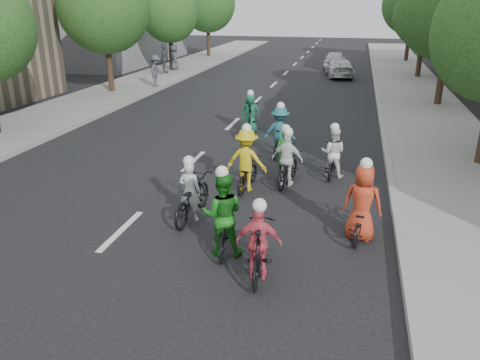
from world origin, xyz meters
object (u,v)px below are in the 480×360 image
at_px(cyclist_0, 191,196).
at_px(cyclist_4, 361,210).
at_px(cyclist_8, 287,165).
at_px(spectator_2, 174,57).
at_px(cyclist_6, 333,157).
at_px(follow_car_trail, 335,60).
at_px(follow_car_lead, 339,68).
at_px(cyclist_3, 260,247).
at_px(spectator_1, 164,59).
at_px(cyclist_9, 251,116).
at_px(cyclist_2, 247,165).
at_px(spectator_0, 156,71).
at_px(cyclist_1, 223,220).
at_px(cyclist_5, 285,158).
at_px(cyclist_7, 280,136).

xyz_separation_m(cyclist_0, cyclist_4, (3.86, -0.05, 0.09)).
distance_m(cyclist_8, spectator_2, 22.80).
xyz_separation_m(cyclist_6, follow_car_trail, (-1.16, 23.60, 0.07)).
height_order(cyclist_8, follow_car_lead, cyclist_8).
bearing_deg(cyclist_4, follow_car_trail, -76.99).
relative_size(cyclist_0, spectator_2, 1.15).
xyz_separation_m(cyclist_3, spectator_1, (-11.29, 23.00, 0.50)).
bearing_deg(cyclist_9, cyclist_2, 94.99).
xyz_separation_m(cyclist_4, cyclist_6, (-0.81, 3.77, -0.08)).
xyz_separation_m(cyclist_4, follow_car_lead, (-1.46, 23.11, -0.06)).
height_order(cyclist_4, cyclist_6, cyclist_4).
relative_size(follow_car_lead, spectator_0, 2.24).
bearing_deg(follow_car_trail, cyclist_1, 90.08).
distance_m(cyclist_5, cyclist_7, 1.84).
distance_m(cyclist_5, follow_car_lead, 19.74).
height_order(cyclist_0, cyclist_7, cyclist_7).
distance_m(spectator_0, spectator_1, 5.33).
distance_m(cyclist_8, follow_car_lead, 20.36).
xyz_separation_m(cyclist_4, follow_car_trail, (-1.97, 27.36, -0.01)).
bearing_deg(cyclist_1, cyclist_6, -121.21).
distance_m(cyclist_2, cyclist_6, 2.75).
bearing_deg(follow_car_trail, follow_car_lead, 98.42).
distance_m(cyclist_2, follow_car_lead, 21.05).
relative_size(cyclist_3, follow_car_trail, 0.49).
distance_m(cyclist_1, follow_car_trail, 28.68).
xyz_separation_m(cyclist_4, spectator_2, (-13.04, 22.70, 0.37)).
bearing_deg(cyclist_7, cyclist_0, 81.32).
bearing_deg(cyclist_2, cyclist_4, 149.53).
relative_size(cyclist_2, cyclist_7, 1.01).
bearing_deg(follow_car_trail, cyclist_7, 89.93).
distance_m(cyclist_1, spectator_0, 19.35).
relative_size(cyclist_3, spectator_0, 1.01).
bearing_deg(follow_car_trail, cyclist_9, 84.97).
relative_size(cyclist_1, cyclist_4, 1.02).
bearing_deg(cyclist_5, cyclist_2, 59.47).
xyz_separation_m(cyclist_7, spectator_0, (-8.94, 10.75, 0.33)).
distance_m(cyclist_8, cyclist_9, 5.69).
xyz_separation_m(cyclist_0, cyclist_3, (2.04, -2.05, 0.05)).
height_order(cyclist_0, follow_car_trail, cyclist_0).
bearing_deg(cyclist_6, spectator_1, -50.90).
relative_size(cyclist_0, cyclist_9, 1.03).
relative_size(cyclist_5, cyclist_6, 0.94).
bearing_deg(follow_car_trail, cyclist_0, 87.58).
distance_m(cyclist_3, spectator_0, 20.38).
xyz_separation_m(follow_car_trail, spectator_0, (-9.56, -11.45, 0.41)).
bearing_deg(cyclist_2, spectator_2, -59.37).
bearing_deg(spectator_2, follow_car_trail, -86.82).
bearing_deg(cyclist_2, cyclist_3, 110.77).
xyz_separation_m(cyclist_6, cyclist_7, (-1.78, 1.39, 0.15)).
xyz_separation_m(spectator_1, spectator_2, (0.06, 1.70, -0.08)).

